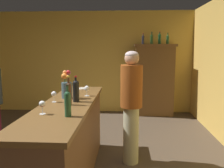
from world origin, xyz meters
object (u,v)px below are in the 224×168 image
at_px(bar_counter, 69,143).
at_px(wine_glass_mid, 54,94).
at_px(wine_glass_rear, 87,89).
at_px(wine_bottle_syrah, 68,102).
at_px(display_bottle_left, 143,39).
at_px(display_cabinet, 154,79).
at_px(display_bottle_center, 160,38).
at_px(flower_arrangement, 67,86).
at_px(display_bottle_midright, 168,39).
at_px(display_bottle_midleft, 152,39).
at_px(wine_bottle_chardonnay, 69,92).
at_px(wine_bottle_malbec, 76,90).
at_px(cheese_plate, 83,88).
at_px(wine_glass_front, 42,105).
at_px(bartender, 131,102).

xyz_separation_m(bar_counter, wine_glass_mid, (-0.18, 0.02, 0.61)).
bearing_deg(wine_glass_rear, bar_counter, -110.93).
distance_m(wine_bottle_syrah, display_bottle_left, 4.02).
xyz_separation_m(display_cabinet, display_bottle_center, (0.10, -0.00, 1.01)).
bearing_deg(bar_counter, flower_arrangement, 105.82).
bearing_deg(wine_bottle_syrah, display_cabinet, 71.41).
distance_m(wine_bottle_syrah, display_bottle_center, 4.14).
relative_size(display_bottle_left, display_bottle_center, 0.88).
bearing_deg(display_bottle_midright, display_bottle_midleft, -180.00).
distance_m(wine_bottle_chardonnay, wine_glass_mid, 0.26).
bearing_deg(wine_bottle_malbec, bar_counter, -144.84).
bearing_deg(wine_bottle_chardonnay, wine_bottle_syrah, -77.79).
bearing_deg(display_bottle_midright, flower_arrangement, -121.51).
distance_m(bar_counter, display_bottle_left, 3.70).
distance_m(display_bottle_left, display_bottle_midleft, 0.21).
xyz_separation_m(wine_glass_rear, display_bottle_midright, (1.57, 2.80, 0.79)).
relative_size(wine_glass_rear, display_bottle_midleft, 0.49).
height_order(bar_counter, display_cabinet, display_cabinet).
bearing_deg(cheese_plate, wine_glass_mid, -100.59).
height_order(display_cabinet, flower_arrangement, display_cabinet).
distance_m(bar_counter, wine_glass_front, 0.81).
distance_m(wine_bottle_syrah, wine_glass_rear, 1.02).
relative_size(wine_glass_rear, display_bottle_center, 0.47).
height_order(bar_counter, flower_arrangement, flower_arrangement).
height_order(cheese_plate, bartender, bartender).
bearing_deg(wine_bottle_chardonnay, wine_glass_rear, 77.47).
bearing_deg(display_bottle_midright, wine_bottle_syrah, -112.56).
bearing_deg(bartender, wine_glass_rear, 18.51).
bearing_deg(wine_glass_rear, display_cabinet, 65.65).
height_order(display_bottle_left, bartender, display_bottle_left).
height_order(wine_glass_front, flower_arrangement, flower_arrangement).
xyz_separation_m(wine_glass_rear, cheese_plate, (-0.15, 0.59, -0.10)).
height_order(wine_bottle_chardonnay, wine_glass_mid, wine_bottle_chardonnay).
relative_size(bar_counter, display_bottle_midright, 8.91).
bearing_deg(cheese_plate, display_cabinet, 57.20).
height_order(wine_bottle_syrah, wine_glass_rear, wine_bottle_syrah).
relative_size(wine_glass_rear, cheese_plate, 0.87).
distance_m(wine_glass_mid, display_bottle_left, 3.56).
xyz_separation_m(wine_bottle_malbec, display_bottle_center, (1.45, 3.17, 0.76)).
bearing_deg(wine_bottle_malbec, display_bottle_midleft, 68.44).
relative_size(bar_counter, display_bottle_left, 9.15).
xyz_separation_m(display_cabinet, wine_bottle_malbec, (-1.34, -3.17, 0.25)).
xyz_separation_m(cheese_plate, bartender, (0.78, -0.46, -0.11)).
bearing_deg(wine_glass_front, wine_glass_rear, 72.82).
relative_size(wine_bottle_syrah, wine_glass_mid, 2.32).
bearing_deg(display_bottle_midright, bar_counter, -118.22).
bearing_deg(display_bottle_midleft, wine_bottle_syrah, -107.39).
xyz_separation_m(flower_arrangement, display_bottle_left, (1.21, 2.96, 0.72)).
relative_size(wine_glass_mid, display_bottle_left, 0.50).
xyz_separation_m(display_bottle_center, display_bottle_midright, (0.20, 0.00, -0.02)).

